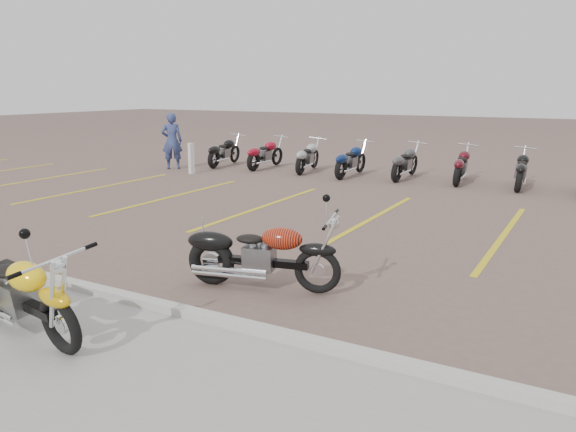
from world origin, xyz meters
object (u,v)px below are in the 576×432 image
yellow_cruiser (22,294)px  flame_cruiser (259,258)px  bollard (191,158)px  person_a (172,141)px

yellow_cruiser → flame_cruiser: yellow_cruiser is taller
yellow_cruiser → bollard: bollard is taller
bollard → yellow_cruiser: bearing=-60.0°
person_a → bollard: person_a is taller
flame_cruiser → bollard: 11.12m
flame_cruiser → person_a: bearing=122.5°
yellow_cruiser → bollard: 12.23m
person_a → bollard: size_ratio=1.92×
flame_cruiser → bollard: (-7.68, 8.04, 0.05)m
yellow_cruiser → person_a: (-7.41, 11.17, 0.49)m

